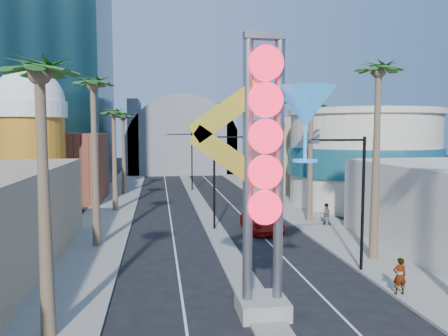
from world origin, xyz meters
The scene contains 23 objects.
sidewalk_west centered at (-9.50, 35.00, 0.07)m, with size 5.00×100.00×0.15m, color gray.
sidewalk_east centered at (9.50, 35.00, 0.07)m, with size 5.00×100.00×0.15m, color gray.
median centered at (0.00, 38.00, 0.07)m, with size 1.60×84.00×0.15m, color gray.
hotel_tower centered at (-22.00, 52.00, 25.00)m, with size 20.00×20.00×50.00m, color black.
brick_filler_west centered at (-16.00, 38.00, 4.00)m, with size 10.00×10.00×8.00m, color brown.
filler_east centered at (16.00, 48.00, 5.00)m, with size 10.00×20.00×10.00m, color tan.
beer_mug centered at (-17.00, 30.00, 7.84)m, with size 7.00×7.00×14.50m.
turquoise_building centered at (18.00, 30.00, 5.25)m, with size 16.60×16.60×10.60m.
canopy centered at (0.00, 72.00, 4.31)m, with size 22.00×16.00×22.00m.
neon_sign centered at (0.82, 2.96, 7.31)m, with size 6.53×2.60×12.55m.
streetlight_0 centered at (0.55, 20.00, 4.88)m, with size 3.79×0.25×8.00m.
streetlight_1 centered at (-0.55, 44.00, 4.88)m, with size 3.79×0.25×8.00m.
streetlight_2 centered at (6.72, 8.00, 4.83)m, with size 3.45×0.25×8.00m.
palm_0 centered at (-9.00, 2.00, 9.93)m, with size 2.40×2.40×11.70m.
palm_1 centered at (-9.00, 16.00, 10.82)m, with size 2.40×2.40×12.70m.
palm_2 centered at (-9.00, 30.00, 9.48)m, with size 2.40×2.40×11.20m.
palm_3 centered at (-9.00, 42.00, 9.48)m, with size 2.40×2.40×11.20m.
palm_5 centered at (9.00, 10.00, 11.27)m, with size 2.40×2.40×13.20m.
palm_6 centered at (9.00, 22.00, 9.93)m, with size 2.40×2.40×11.70m.
palm_7 centered at (9.00, 34.00, 10.82)m, with size 2.40×2.40×12.70m.
red_pickup centered at (3.85, 19.02, 0.82)m, with size 2.71×5.87×1.63m, color #A6140C.
pedestrian_a centered at (7.30, 4.06, 1.09)m, with size 0.68×0.45×1.87m, color gray.
pedestrian_b centered at (9.83, 20.14, 1.08)m, with size 0.91×0.71×1.87m, color gray.
Camera 1 is at (-4.58, -15.66, 8.36)m, focal length 35.00 mm.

